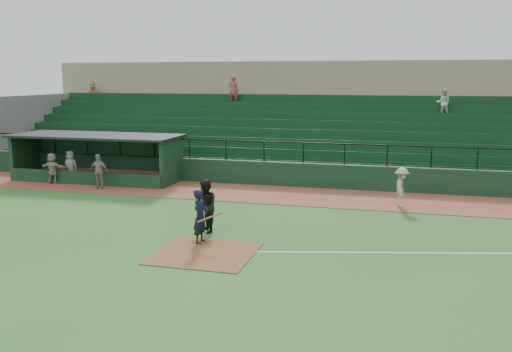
# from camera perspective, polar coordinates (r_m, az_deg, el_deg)

# --- Properties ---
(ground) EXTENTS (90.00, 90.00, 0.00)m
(ground) POSITION_cam_1_polar(r_m,az_deg,el_deg) (18.28, -4.15, -7.00)
(ground) COLOR #295F1E
(ground) RESTS_ON ground
(warning_track) EXTENTS (40.00, 4.00, 0.03)m
(warning_track) POSITION_cam_1_polar(r_m,az_deg,el_deg) (25.72, 1.75, -1.90)
(warning_track) COLOR brown
(warning_track) RESTS_ON ground
(home_plate_dirt) EXTENTS (3.00, 3.00, 0.03)m
(home_plate_dirt) POSITION_cam_1_polar(r_m,az_deg,el_deg) (17.38, -5.25, -7.88)
(home_plate_dirt) COLOR brown
(home_plate_dirt) RESTS_ON ground
(foul_line) EXTENTS (17.49, 4.44, 0.01)m
(foul_line) POSITION_cam_1_polar(r_m,az_deg,el_deg) (18.59, 21.38, -7.38)
(foul_line) COLOR white
(foul_line) RESTS_ON ground
(stadium_structure) EXTENTS (38.00, 13.08, 6.40)m
(stadium_structure) POSITION_cam_1_polar(r_m,az_deg,el_deg) (33.58, 5.15, 4.85)
(stadium_structure) COLOR #10321C
(stadium_structure) RESTS_ON ground
(dugout) EXTENTS (8.90, 3.20, 2.42)m
(dugout) POSITION_cam_1_polar(r_m,az_deg,el_deg) (30.61, -15.58, 2.17)
(dugout) COLOR #10321C
(dugout) RESTS_ON ground
(batter_at_plate) EXTENTS (1.03, 0.71, 1.80)m
(batter_at_plate) POSITION_cam_1_polar(r_m,az_deg,el_deg) (18.19, -5.72, -4.17)
(batter_at_plate) COLOR black
(batter_at_plate) RESTS_ON ground
(umpire) EXTENTS (1.12, 1.15, 1.87)m
(umpire) POSITION_cam_1_polar(r_m,az_deg,el_deg) (19.45, -5.20, -3.12)
(umpire) COLOR black
(umpire) RESTS_ON ground
(runner) EXTENTS (0.62, 1.07, 1.66)m
(runner) POSITION_cam_1_polar(r_m,az_deg,el_deg) (23.82, 14.70, -1.13)
(runner) COLOR #A6A19B
(runner) RESTS_ON warning_track
(dugout_player_a) EXTENTS (1.00, 0.44, 1.69)m
(dugout_player_a) POSITION_cam_1_polar(r_m,az_deg,el_deg) (27.89, -15.84, 0.46)
(dugout_player_a) COLOR gray
(dugout_player_a) RESTS_ON warning_track
(dugout_player_b) EXTENTS (0.84, 0.60, 1.63)m
(dugout_player_b) POSITION_cam_1_polar(r_m,az_deg,el_deg) (30.12, -18.44, 0.96)
(dugout_player_b) COLOR gray
(dugout_player_b) RESTS_ON warning_track
(dugout_player_c) EXTENTS (1.47, 0.51, 1.58)m
(dugout_player_c) POSITION_cam_1_polar(r_m,az_deg,el_deg) (29.94, -20.14, 0.75)
(dugout_player_c) COLOR #9E9A94
(dugout_player_c) RESTS_ON warning_track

